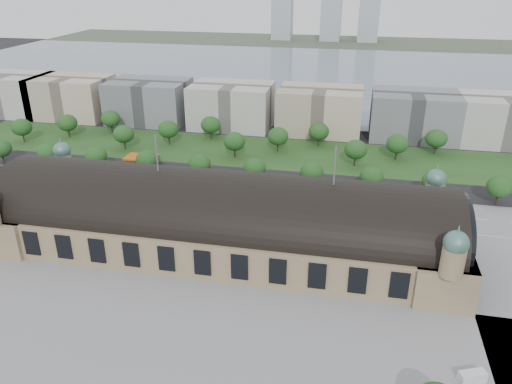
% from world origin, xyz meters
% --- Properties ---
extents(ground, '(900.00, 900.00, 0.00)m').
position_xyz_m(ground, '(0.00, 0.00, 0.00)').
color(ground, black).
rests_on(ground, ground).
extents(station, '(150.00, 48.40, 44.30)m').
position_xyz_m(station, '(0.00, 0.00, 10.28)').
color(station, '#917D5A').
rests_on(station, ground).
extents(plaza_south, '(190.00, 48.00, 0.12)m').
position_xyz_m(plaza_south, '(10.00, -44.00, 0.00)').
color(plaza_south, gray).
rests_on(plaza_south, ground).
extents(road_slab, '(260.00, 26.00, 0.10)m').
position_xyz_m(road_slab, '(-20.00, 38.00, 0.00)').
color(road_slab, black).
rests_on(road_slab, ground).
extents(grass_belt, '(300.00, 45.00, 0.10)m').
position_xyz_m(grass_belt, '(-15.00, 93.00, 0.00)').
color(grass_belt, '#26471C').
rests_on(grass_belt, ground).
extents(petrol_station, '(14.00, 13.00, 5.05)m').
position_xyz_m(petrol_station, '(-53.91, 65.28, 2.95)').
color(petrol_station, '#C45A0B').
rests_on(petrol_station, ground).
extents(lake, '(700.00, 320.00, 0.08)m').
position_xyz_m(lake, '(0.00, 298.00, 0.00)').
color(lake, slate).
rests_on(lake, ground).
extents(far_shore, '(700.00, 120.00, 0.14)m').
position_xyz_m(far_shore, '(0.00, 498.00, 0.00)').
color(far_shore, '#44513D').
rests_on(far_shore, ground).
extents(far_tower_left, '(24.00, 24.00, 80.00)m').
position_xyz_m(far_tower_left, '(-60.00, 508.00, 40.00)').
color(far_tower_left, '#9EA8B2').
rests_on(far_tower_left, ground).
extents(far_tower_mid, '(24.00, 24.00, 85.00)m').
position_xyz_m(far_tower_mid, '(0.00, 508.00, 42.50)').
color(far_tower_mid, '#9EA8B2').
rests_on(far_tower_mid, ground).
extents(far_tower_right, '(24.00, 24.00, 75.00)m').
position_xyz_m(far_tower_right, '(45.00, 508.00, 37.50)').
color(far_tower_right, '#9EA8B2').
rests_on(far_tower_right, ground).
extents(office_0, '(45.00, 32.00, 24.00)m').
position_xyz_m(office_0, '(-170.00, 133.00, 12.00)').
color(office_0, '#B9B7B0').
rests_on(office_0, ground).
extents(office_1, '(45.00, 32.00, 24.00)m').
position_xyz_m(office_1, '(-130.00, 133.00, 12.00)').
color(office_1, '#C2AF98').
rests_on(office_1, ground).
extents(office_2, '(45.00, 32.00, 24.00)m').
position_xyz_m(office_2, '(-80.00, 133.00, 12.00)').
color(office_2, gray).
rests_on(office_2, ground).
extents(office_3, '(45.00, 32.00, 24.00)m').
position_xyz_m(office_3, '(-30.00, 133.00, 12.00)').
color(office_3, '#B9B7B0').
rests_on(office_3, ground).
extents(office_4, '(45.00, 32.00, 24.00)m').
position_xyz_m(office_4, '(20.00, 133.00, 12.00)').
color(office_4, '#C2AF98').
rests_on(office_4, ground).
extents(office_5, '(45.00, 32.00, 24.00)m').
position_xyz_m(office_5, '(70.00, 133.00, 12.00)').
color(office_5, gray).
rests_on(office_5, ground).
extents(office_6, '(45.00, 32.00, 24.00)m').
position_xyz_m(office_6, '(115.00, 133.00, 12.00)').
color(office_6, '#B9B7B0').
rests_on(office_6, ground).
extents(tree_row_0, '(9.60, 9.60, 11.52)m').
position_xyz_m(tree_row_0, '(-120.00, 53.00, 7.43)').
color(tree_row_0, '#2D2116').
rests_on(tree_row_0, ground).
extents(tree_row_1, '(9.60, 9.60, 11.52)m').
position_xyz_m(tree_row_1, '(-96.00, 53.00, 7.43)').
color(tree_row_1, '#2D2116').
rests_on(tree_row_1, ground).
extents(tree_row_2, '(9.60, 9.60, 11.52)m').
position_xyz_m(tree_row_2, '(-72.00, 53.00, 7.43)').
color(tree_row_2, '#2D2116').
rests_on(tree_row_2, ground).
extents(tree_row_3, '(9.60, 9.60, 11.52)m').
position_xyz_m(tree_row_3, '(-48.00, 53.00, 7.43)').
color(tree_row_3, '#2D2116').
rests_on(tree_row_3, ground).
extents(tree_row_4, '(9.60, 9.60, 11.52)m').
position_xyz_m(tree_row_4, '(-24.00, 53.00, 7.43)').
color(tree_row_4, '#2D2116').
rests_on(tree_row_4, ground).
extents(tree_row_5, '(9.60, 9.60, 11.52)m').
position_xyz_m(tree_row_5, '(0.00, 53.00, 7.43)').
color(tree_row_5, '#2D2116').
rests_on(tree_row_5, ground).
extents(tree_row_6, '(9.60, 9.60, 11.52)m').
position_xyz_m(tree_row_6, '(24.00, 53.00, 7.43)').
color(tree_row_6, '#2D2116').
rests_on(tree_row_6, ground).
extents(tree_row_7, '(9.60, 9.60, 11.52)m').
position_xyz_m(tree_row_7, '(48.00, 53.00, 7.43)').
color(tree_row_7, '#2D2116').
rests_on(tree_row_7, ground).
extents(tree_row_8, '(9.60, 9.60, 11.52)m').
position_xyz_m(tree_row_8, '(72.00, 53.00, 7.43)').
color(tree_row_8, '#2D2116').
rests_on(tree_row_8, ground).
extents(tree_row_9, '(9.60, 9.60, 11.52)m').
position_xyz_m(tree_row_9, '(96.00, 53.00, 7.43)').
color(tree_row_9, '#2D2116').
rests_on(tree_row_9, ground).
extents(tree_belt_0, '(10.40, 10.40, 12.48)m').
position_xyz_m(tree_belt_0, '(-130.00, 83.00, 8.05)').
color(tree_belt_0, '#2D2116').
rests_on(tree_belt_0, ground).
extents(tree_belt_1, '(10.40, 10.40, 12.48)m').
position_xyz_m(tree_belt_1, '(-111.00, 95.00, 8.05)').
color(tree_belt_1, '#2D2116').
rests_on(tree_belt_1, ground).
extents(tree_belt_2, '(10.40, 10.40, 12.48)m').
position_xyz_m(tree_belt_2, '(-92.00, 107.00, 8.05)').
color(tree_belt_2, '#2D2116').
rests_on(tree_belt_2, ground).
extents(tree_belt_3, '(10.40, 10.40, 12.48)m').
position_xyz_m(tree_belt_3, '(-73.00, 83.00, 8.05)').
color(tree_belt_3, '#2D2116').
rests_on(tree_belt_3, ground).
extents(tree_belt_4, '(10.40, 10.40, 12.48)m').
position_xyz_m(tree_belt_4, '(-54.00, 95.00, 8.05)').
color(tree_belt_4, '#2D2116').
rests_on(tree_belt_4, ground).
extents(tree_belt_5, '(10.40, 10.40, 12.48)m').
position_xyz_m(tree_belt_5, '(-35.00, 107.00, 8.05)').
color(tree_belt_5, '#2D2116').
rests_on(tree_belt_5, ground).
extents(tree_belt_6, '(10.40, 10.40, 12.48)m').
position_xyz_m(tree_belt_6, '(-16.00, 83.00, 8.05)').
color(tree_belt_6, '#2D2116').
rests_on(tree_belt_6, ground).
extents(tree_belt_7, '(10.40, 10.40, 12.48)m').
position_xyz_m(tree_belt_7, '(3.00, 95.00, 8.05)').
color(tree_belt_7, '#2D2116').
rests_on(tree_belt_7, ground).
extents(tree_belt_8, '(10.40, 10.40, 12.48)m').
position_xyz_m(tree_belt_8, '(22.00, 107.00, 8.05)').
color(tree_belt_8, '#2D2116').
rests_on(tree_belt_8, ground).
extents(tree_belt_9, '(10.40, 10.40, 12.48)m').
position_xyz_m(tree_belt_9, '(41.00, 83.00, 8.05)').
color(tree_belt_9, '#2D2116').
rests_on(tree_belt_9, ground).
extents(tree_belt_10, '(10.40, 10.40, 12.48)m').
position_xyz_m(tree_belt_10, '(60.00, 95.00, 8.05)').
color(tree_belt_10, '#2D2116').
rests_on(tree_belt_10, ground).
extents(tree_belt_11, '(10.40, 10.40, 12.48)m').
position_xyz_m(tree_belt_11, '(79.00, 107.00, 8.05)').
color(tree_belt_11, '#2D2116').
rests_on(tree_belt_11, ground).
extents(traffic_car_1, '(5.14, 2.36, 1.63)m').
position_xyz_m(traffic_car_1, '(-91.65, 41.70, 0.82)').
color(traffic_car_1, gray).
rests_on(traffic_car_1, ground).
extents(traffic_car_2, '(6.12, 3.27, 1.63)m').
position_xyz_m(traffic_car_2, '(-75.46, 27.05, 0.82)').
color(traffic_car_2, black).
rests_on(traffic_car_2, ground).
extents(traffic_car_4, '(4.49, 2.24, 1.47)m').
position_xyz_m(traffic_car_4, '(7.06, 29.22, 0.74)').
color(traffic_car_4, '#1A2949').
rests_on(traffic_car_4, ground).
extents(traffic_car_5, '(4.89, 2.08, 1.57)m').
position_xyz_m(traffic_car_5, '(34.62, 38.00, 0.78)').
color(traffic_car_5, slate).
rests_on(traffic_car_5, ground).
extents(traffic_car_6, '(5.28, 2.55, 1.45)m').
position_xyz_m(traffic_car_6, '(60.08, 33.97, 0.72)').
color(traffic_car_6, white).
rests_on(traffic_car_6, ground).
extents(parked_car_0, '(4.09, 3.28, 1.31)m').
position_xyz_m(parked_car_0, '(-80.00, 23.91, 0.65)').
color(parked_car_0, black).
rests_on(parked_car_0, ground).
extents(parked_car_1, '(5.50, 4.88, 1.41)m').
position_xyz_m(parked_car_1, '(-66.90, 25.00, 0.71)').
color(parked_car_1, maroon).
rests_on(parked_car_1, ground).
extents(parked_car_2, '(5.66, 4.39, 1.53)m').
position_xyz_m(parked_car_2, '(-49.05, 21.00, 0.76)').
color(parked_car_2, '#192848').
rests_on(parked_car_2, ground).
extents(parked_car_3, '(5.04, 4.47, 1.65)m').
position_xyz_m(parked_car_3, '(-44.57, 24.93, 0.83)').
color(parked_car_3, '#53565A').
rests_on(parked_car_3, ground).
extents(parked_car_4, '(5.00, 3.36, 1.56)m').
position_xyz_m(parked_car_4, '(-31.36, 23.76, 0.78)').
color(parked_car_4, silver).
rests_on(parked_car_4, ground).
extents(parked_car_5, '(6.13, 4.85, 1.55)m').
position_xyz_m(parked_car_5, '(-23.50, 23.23, 0.77)').
color(parked_car_5, gray).
rests_on(parked_car_5, ground).
extents(parked_car_6, '(6.03, 4.21, 1.62)m').
position_xyz_m(parked_car_6, '(-18.00, 25.00, 0.81)').
color(parked_car_6, black).
rests_on(parked_car_6, ground).
extents(bus_west, '(12.14, 3.10, 3.36)m').
position_xyz_m(bus_west, '(-1.81, 27.00, 1.68)').
color(bus_west, '#A9371B').
rests_on(bus_west, ground).
extents(bus_mid, '(13.13, 3.47, 3.63)m').
position_xyz_m(bus_mid, '(6.98, 32.00, 1.82)').
color(bus_mid, beige).
rests_on(bus_mid, ground).
extents(bus_east, '(10.69, 3.05, 2.94)m').
position_xyz_m(bus_east, '(35.35, 31.91, 1.47)').
color(bus_east, silver).
rests_on(bus_east, ground).
extents(van_south, '(6.49, 4.49, 2.61)m').
position_xyz_m(van_south, '(69.73, -45.18, 1.25)').
color(van_south, silver).
rests_on(van_south, ground).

